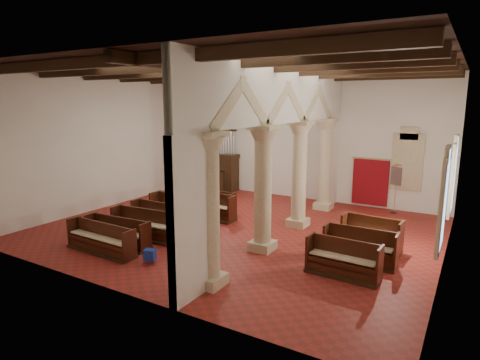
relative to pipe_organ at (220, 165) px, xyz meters
The scene contains 30 objects.
floor 7.24m from the pipe_organ, 50.71° to the right, with size 14.00×14.00×0.00m, color maroon.
ceiling 8.48m from the pipe_organ, 50.71° to the right, with size 14.00×14.00×0.00m, color black.
wall_back 4.81m from the pipe_organ, ahead, with size 14.00×0.02×6.00m, color white.
wall_front 12.46m from the pipe_organ, 68.63° to the right, with size 14.00×0.02×6.00m, color white.
wall_left 6.26m from the pipe_organ, 114.44° to the right, with size 0.02×12.00×6.00m, color white.
wall_right 12.85m from the pipe_organ, 25.56° to the right, with size 0.02×12.00×6.00m, color white.
ceiling_beams 8.38m from the pipe_organ, 50.71° to the right, with size 13.80×11.80×0.30m, color #331E10, non-canonical shape.
arcade 8.65m from the pipe_organ, 41.12° to the right, with size 0.90×11.90×6.00m.
window_right_a 13.47m from the pipe_organ, 31.37° to the right, with size 0.03×1.00×2.20m, color #2D664A.
window_right_b 11.89m from the pipe_organ, 14.65° to the right, with size 0.03×1.00×2.20m, color #2D664A.
window_back 9.55m from the pipe_organ, ahead, with size 1.00×0.03×2.20m, color #2D664A.
pipe_organ is the anchor object (origin of this frame).
lectern 1.37m from the pipe_organ, 56.31° to the right, with size 0.62×0.64×1.41m.
dossal_curtain 8.01m from the pipe_organ, ahead, with size 1.80×0.07×2.17m.
processional_banner 9.22m from the pipe_organ, ahead, with size 0.47×0.59×2.20m.
hymnal_box_a 10.52m from the pipe_organ, 68.08° to the right, with size 0.33×0.27×0.33m, color #16289B.
hymnal_box_b 7.81m from the pipe_organ, 67.56° to the right, with size 0.30×0.25×0.30m, color #162A97.
hymnal_box_c 7.50m from the pipe_organ, 67.92° to the right, with size 0.28×0.22×0.28m, color #161998.
tube_heater_a 9.43m from the pipe_organ, 78.29° to the right, with size 0.11×0.11×1.13m, color white.
tube_heater_b 9.55m from the pipe_organ, 75.08° to the right, with size 0.09×0.09×0.91m, color white.
nave_pew_0 10.09m from the pipe_organ, 78.94° to the right, with size 2.75×0.72×0.96m.
nave_pew_1 9.40m from the pipe_organ, 78.14° to the right, with size 2.52×0.78×0.96m.
nave_pew_2 8.51m from the pipe_organ, 74.32° to the right, with size 2.84×0.89×1.05m.
nave_pew_3 7.44m from the pipe_organ, 73.21° to the right, with size 2.95×0.76×1.01m.
nave_pew_4 6.68m from the pipe_organ, 69.34° to the right, with size 3.10×0.95×1.15m.
nave_pew_5 5.57m from the pipe_organ, 63.87° to the right, with size 2.97×0.77×1.08m.
nave_pew_6 4.60m from the pipe_organ, 64.41° to the right, with size 2.89×0.72×0.96m.
aisle_pew_0 11.97m from the pipe_organ, 39.87° to the right, with size 2.06×0.78×1.04m.
aisle_pew_1 11.38m from the pipe_organ, 34.75° to the right, with size 2.15×0.73×1.07m.
aisle_pew_2 10.81m from the pipe_organ, 29.43° to the right, with size 1.92×0.88×1.13m.
Camera 1 is at (7.54, -12.61, 4.78)m, focal length 30.00 mm.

